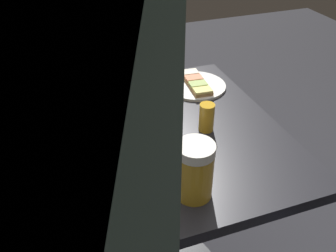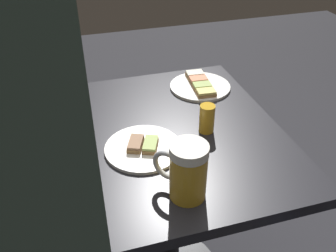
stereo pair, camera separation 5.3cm
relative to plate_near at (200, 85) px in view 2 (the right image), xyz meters
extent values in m
cylinder|color=black|center=(0.24, -0.20, -0.39)|extent=(0.09, 0.09, 0.73)
cube|color=#232328|center=(0.24, -0.20, -0.03)|extent=(0.81, 0.71, 0.04)
cylinder|color=white|center=(0.00, 0.00, 0.00)|extent=(0.23, 0.23, 0.01)
cube|color=#9E7547|center=(0.08, -0.01, 0.01)|extent=(0.05, 0.07, 0.01)
cube|color=#EFE07A|center=(0.08, -0.01, 0.02)|extent=(0.05, 0.07, 0.01)
cube|color=#9E7547|center=(0.03, 0.00, 0.01)|extent=(0.05, 0.07, 0.01)
cube|color=#ADC66B|center=(0.03, 0.00, 0.02)|extent=(0.05, 0.07, 0.01)
cube|color=#9E7547|center=(-0.03, 0.00, 0.01)|extent=(0.05, 0.07, 0.01)
cube|color=#EA8E66|center=(-0.03, 0.00, 0.02)|extent=(0.05, 0.07, 0.01)
cube|color=#9E7547|center=(-0.08, 0.01, 0.01)|extent=(0.05, 0.07, 0.01)
cube|color=white|center=(-0.08, 0.01, 0.02)|extent=(0.05, 0.07, 0.01)
cylinder|color=white|center=(0.31, -0.30, 0.00)|extent=(0.23, 0.23, 0.01)
cube|color=#9E7547|center=(0.30, -0.32, 0.01)|extent=(0.08, 0.07, 0.01)
cube|color=#997051|center=(0.30, -0.32, 0.02)|extent=(0.08, 0.06, 0.01)
cube|color=#9E7547|center=(0.32, -0.28, 0.01)|extent=(0.08, 0.07, 0.01)
cube|color=#ADC66B|center=(0.32, -0.28, 0.02)|extent=(0.08, 0.06, 0.01)
cylinder|color=gold|center=(0.52, -0.23, 0.06)|extent=(0.09, 0.09, 0.13)
cylinder|color=white|center=(0.52, -0.23, 0.13)|extent=(0.09, 0.09, 0.03)
torus|color=silver|center=(0.48, -0.27, 0.06)|extent=(0.07, 0.07, 0.09)
cylinder|color=gold|center=(0.27, -0.08, 0.04)|extent=(0.05, 0.05, 0.09)
camera|label=1|loc=(1.13, -0.52, 0.66)|focal=39.22mm
camera|label=2|loc=(1.15, -0.47, 0.66)|focal=39.22mm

